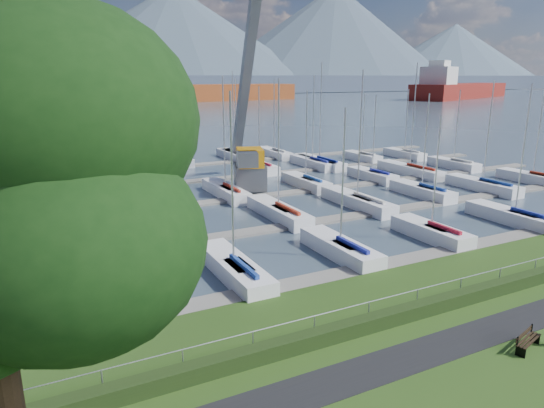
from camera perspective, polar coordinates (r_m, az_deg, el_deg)
path at (r=22.78m, az=18.11°, el=-16.07°), size 160.00×2.00×0.04m
water at (r=277.04m, az=-24.44°, el=11.06°), size 800.00×540.00×0.20m
hedge at (r=24.24m, az=13.76°, el=-12.83°), size 80.00×0.70×0.70m
fence at (r=24.14m, az=13.27°, el=-10.68°), size 80.00×0.04×0.04m
foothill at (r=346.75m, az=-25.22°, el=12.54°), size 900.00×80.00×12.00m
mountains at (r=423.07m, az=-25.27°, el=18.25°), size 1190.00×360.00×115.00m
docks at (r=46.29m, az=-7.88°, el=0.09°), size 90.00×41.60×0.25m
bench_right at (r=24.29m, az=27.84°, el=-14.00°), size 1.85×0.90×0.85m
tree at (r=10.63m, az=-27.68°, el=0.32°), size 7.04×8.71×13.20m
crane at (r=51.35m, az=-2.74°, el=7.97°), size 5.61×13.48×22.35m
cargo_ship_mid at (r=241.24m, az=-9.75°, el=12.71°), size 104.83×29.57×21.50m
cargo_ship_east at (r=289.46m, az=21.12°, el=12.29°), size 94.79×52.34×21.50m
sailboat_fleet at (r=48.14m, az=-11.23°, el=7.36°), size 73.89×49.29×13.71m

